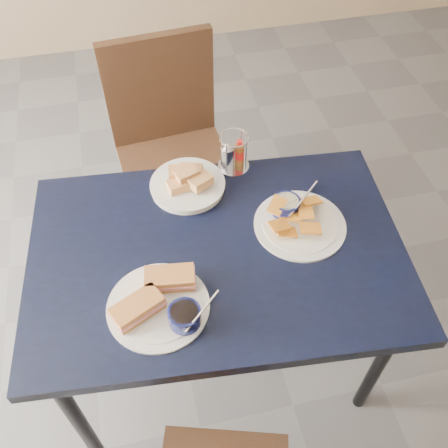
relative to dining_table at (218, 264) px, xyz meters
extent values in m
plane|color=#535459|center=(0.24, 0.05, -0.68)|extent=(6.00, 6.00, 0.00)
cube|color=black|center=(0.00, 0.00, 0.05)|extent=(1.21, 0.86, 0.04)
cylinder|color=black|center=(-0.50, -0.31, -0.32)|extent=(0.04, 0.04, 0.71)
cylinder|color=black|center=(0.50, -0.31, -0.32)|extent=(0.04, 0.04, 0.71)
cylinder|color=black|center=(-0.50, 0.31, -0.32)|extent=(0.04, 0.04, 0.71)
cylinder|color=black|center=(0.50, 0.31, -0.32)|extent=(0.04, 0.04, 0.71)
cube|color=#311B10|center=(-0.03, 0.69, -0.21)|extent=(0.50, 0.48, 0.04)
cylinder|color=#311B10|center=(-0.22, 0.52, -0.45)|extent=(0.04, 0.04, 0.45)
cylinder|color=#311B10|center=(0.15, 0.52, -0.45)|extent=(0.04, 0.04, 0.45)
cylinder|color=#311B10|center=(-0.22, 0.87, -0.45)|extent=(0.04, 0.04, 0.45)
cylinder|color=#311B10|center=(0.15, 0.87, -0.45)|extent=(0.04, 0.04, 0.45)
cube|color=#311B10|center=(-0.03, 0.89, 0.05)|extent=(0.46, 0.09, 0.48)
cylinder|color=white|center=(-0.20, -0.16, 0.08)|extent=(0.29, 0.29, 0.01)
cylinder|color=white|center=(-0.20, -0.16, 0.08)|extent=(0.24, 0.24, 0.00)
cube|color=#C58146|center=(-0.26, -0.17, 0.10)|extent=(0.16, 0.12, 0.04)
cube|color=pink|center=(-0.26, -0.17, 0.10)|extent=(0.16, 0.13, 0.01)
cube|color=#C58146|center=(-0.16, -0.09, 0.10)|extent=(0.15, 0.09, 0.04)
cube|color=pink|center=(-0.16, -0.09, 0.10)|extent=(0.15, 0.09, 0.01)
cylinder|color=#0A0E3B|center=(-0.14, -0.22, 0.11)|extent=(0.09, 0.09, 0.05)
cylinder|color=black|center=(-0.14, -0.22, 0.12)|extent=(0.08, 0.08, 0.01)
cylinder|color=silver|center=(-0.09, -0.24, 0.15)|extent=(0.11, 0.07, 0.08)
cylinder|color=white|center=(0.28, 0.04, 0.08)|extent=(0.29, 0.29, 0.01)
cylinder|color=white|center=(0.28, 0.04, 0.08)|extent=(0.24, 0.24, 0.00)
cube|color=orange|center=(0.22, 0.00, 0.09)|extent=(0.07, 0.05, 0.03)
cube|color=orange|center=(0.25, 0.05, 0.09)|extent=(0.08, 0.07, 0.03)
cube|color=orange|center=(0.27, 0.07, 0.09)|extent=(0.08, 0.08, 0.02)
cube|color=orange|center=(0.27, 0.06, 0.10)|extent=(0.08, 0.08, 0.02)
cube|color=orange|center=(0.20, 0.02, 0.10)|extent=(0.07, 0.06, 0.03)
cube|color=orange|center=(0.33, 0.09, 0.11)|extent=(0.07, 0.05, 0.03)
cube|color=orange|center=(0.29, -0.01, 0.11)|extent=(0.07, 0.06, 0.01)
cube|color=orange|center=(0.29, 0.05, 0.12)|extent=(0.06, 0.07, 0.02)
cube|color=orange|center=(0.21, 0.08, 0.12)|extent=(0.08, 0.08, 0.03)
cylinder|color=#0A0E3B|center=(0.25, 0.10, 0.11)|extent=(0.09, 0.09, 0.05)
cylinder|color=beige|center=(0.25, 0.10, 0.12)|extent=(0.08, 0.08, 0.01)
cylinder|color=silver|center=(0.29, 0.08, 0.15)|extent=(0.11, 0.07, 0.08)
cylinder|color=white|center=(-0.04, 0.28, 0.08)|extent=(0.25, 0.25, 0.02)
cylinder|color=white|center=(-0.04, 0.28, 0.09)|extent=(0.20, 0.20, 0.00)
cube|color=tan|center=(-0.07, 0.26, 0.11)|extent=(0.08, 0.06, 0.03)
cube|color=tan|center=(-0.02, 0.31, 0.12)|extent=(0.09, 0.07, 0.03)
cube|color=tan|center=(0.00, 0.25, 0.12)|extent=(0.09, 0.08, 0.03)
cube|color=tan|center=(-0.06, 0.30, 0.13)|extent=(0.08, 0.06, 0.03)
cube|color=tan|center=(-0.04, 0.28, 0.13)|extent=(0.09, 0.07, 0.03)
cylinder|color=silver|center=(0.13, 0.35, 0.07)|extent=(0.11, 0.11, 0.01)
cylinder|color=silver|center=(0.17, 0.38, 0.14)|extent=(0.01, 0.01, 0.13)
cylinder|color=silver|center=(0.10, 0.38, 0.14)|extent=(0.01, 0.01, 0.13)
cylinder|color=silver|center=(0.10, 0.31, 0.14)|extent=(0.01, 0.01, 0.13)
cylinder|color=silver|center=(0.17, 0.31, 0.14)|extent=(0.01, 0.01, 0.13)
torus|color=silver|center=(0.13, 0.35, 0.20)|extent=(0.10, 0.10, 0.00)
cylinder|color=silver|center=(0.11, 0.35, 0.12)|extent=(0.05, 0.05, 0.08)
cone|color=silver|center=(0.11, 0.35, 0.17)|extent=(0.04, 0.04, 0.02)
cylinder|color=brown|center=(0.16, 0.35, 0.12)|extent=(0.03, 0.03, 0.08)
cylinder|color=#A60C09|center=(0.16, 0.35, 0.12)|extent=(0.03, 0.03, 0.03)
cylinder|color=#A60C09|center=(0.16, 0.35, 0.17)|extent=(0.02, 0.02, 0.02)
camera|label=1|loc=(-0.18, -0.89, 1.29)|focal=40.00mm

